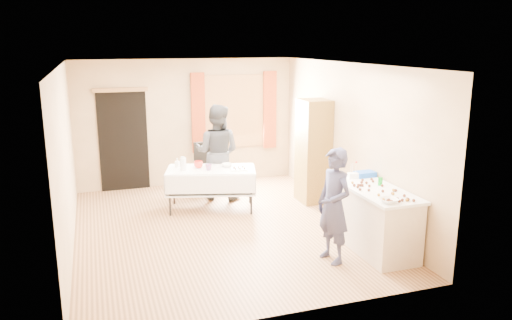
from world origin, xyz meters
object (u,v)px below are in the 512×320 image
object	(u,v)px
cabinet	(313,151)
woman	(217,152)
chair	(206,178)
girl	(334,206)
party_table	(211,185)
counter	(376,220)

from	to	relation	value
cabinet	woman	xyz separation A→B (m)	(-1.65, 0.72, -0.05)
chair	girl	bearing A→B (deg)	-76.08
cabinet	girl	size ratio (longest dim) A/B	1.21
cabinet	party_table	world-z (taller)	cabinet
counter	party_table	xyz separation A→B (m)	(-1.82, 2.50, -0.01)
cabinet	girl	xyz separation A→B (m)	(-0.85, -2.52, -0.17)
counter	girl	size ratio (longest dim) A/B	0.92
counter	woman	bearing A→B (deg)	116.57
cabinet	counter	world-z (taller)	cabinet
girl	cabinet	bearing A→B (deg)	148.80
cabinet	counter	xyz separation A→B (m)	(-0.10, -2.38, -0.50)
chair	woman	xyz separation A→B (m)	(0.13, -0.46, 0.61)
cabinet	girl	bearing A→B (deg)	-108.58
chair	woman	world-z (taller)	woman
cabinet	counter	bearing A→B (deg)	-92.40
counter	chair	size ratio (longest dim) A/B	1.47
party_table	chair	distance (m)	1.08
counter	chair	world-z (taller)	chair
woman	girl	bearing A→B (deg)	134.83
girl	woman	bearing A→B (deg)	-178.64
cabinet	woman	distance (m)	1.80
party_table	woman	bearing A→B (deg)	81.35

